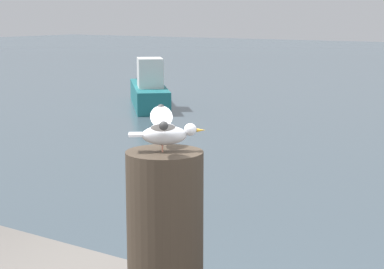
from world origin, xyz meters
TOP-DOWN VIEW (x-y plane):
  - mooring_post at (-0.05, -0.29)m, footprint 0.40×0.40m
  - seagull at (-0.05, -0.29)m, footprint 0.46×0.54m
  - boat_teal at (-10.09, 12.38)m, footprint 3.73×3.99m

SIDE VIEW (x-z plane):
  - boat_teal at x=-10.09m, z-range -0.31..1.20m
  - mooring_post at x=-0.05m, z-range 1.22..2.00m
  - seagull at x=-0.05m, z-range 2.01..2.22m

